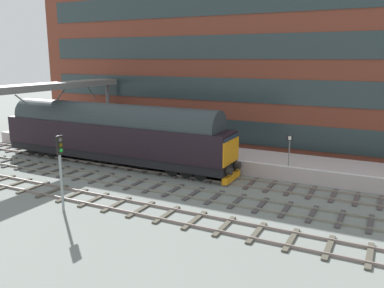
{
  "coord_description": "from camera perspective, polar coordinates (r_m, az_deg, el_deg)",
  "views": [
    {
      "loc": [
        -23.81,
        -11.69,
        8.07
      ],
      "look_at": [
        0.2,
        0.56,
        2.2
      ],
      "focal_mm": 37.41,
      "sensor_mm": 36.0,
      "label": 1
    }
  ],
  "objects": [
    {
      "name": "track_adjacent_west",
      "position": [
        24.8,
        -2.71,
        -6.59
      ],
      "size": [
        2.5,
        60.0,
        0.15
      ],
      "color": "gray",
      "rests_on": "ground"
    },
    {
      "name": "ground_plane",
      "position": [
        27.73,
        0.85,
        -4.64
      ],
      "size": [
        140.0,
        140.0,
        0.0
      ],
      "primitive_type": "plane",
      "color": "slate",
      "rests_on": "ground"
    },
    {
      "name": "track_adjacent_far_west",
      "position": [
        22.0,
        -7.32,
        -9.19
      ],
      "size": [
        2.5,
        60.0,
        0.15
      ],
      "color": "gray",
      "rests_on": "ground"
    },
    {
      "name": "signal_post_near",
      "position": [
        21.96,
        -18.24,
        -2.6
      ],
      "size": [
        0.44,
        0.22,
        4.12
      ],
      "color": "gray",
      "rests_on": "ground"
    },
    {
      "name": "platform_number_sign",
      "position": [
        27.05,
        13.72,
        -0.24
      ],
      "size": [
        0.1,
        0.44,
        2.06
      ],
      "color": "slate",
      "rests_on": "station_platform"
    },
    {
      "name": "station_building",
      "position": [
        36.16,
        6.7,
        10.46
      ],
      "size": [
        5.31,
        40.26,
        13.94
      ],
      "color": "brown",
      "rests_on": "ground"
    },
    {
      "name": "diesel_locomotive",
      "position": [
        30.98,
        -11.37,
        1.66
      ],
      "size": [
        2.74,
        19.86,
        4.68
      ],
      "color": "black",
      "rests_on": "ground"
    },
    {
      "name": "overhead_footbridge",
      "position": [
        33.27,
        -20.68,
        7.2
      ],
      "size": [
        16.29,
        2.0,
        6.07
      ],
      "color": "slate",
      "rests_on": "ground"
    },
    {
      "name": "track_main",
      "position": [
        27.71,
        0.85,
        -4.53
      ],
      "size": [
        2.5,
        60.0,
        0.15
      ],
      "color": "gray",
      "rests_on": "ground"
    },
    {
      "name": "waiting_passenger",
      "position": [
        31.91,
        -3.84,
        1.27
      ],
      "size": [
        0.39,
        0.5,
        1.64
      ],
      "rotation": [
        0.0,
        0.0,
        1.41
      ],
      "color": "#323231",
      "rests_on": "station_platform"
    },
    {
      "name": "station_platform",
      "position": [
        30.75,
        3.82,
        -2.0
      ],
      "size": [
        4.0,
        44.0,
        1.01
      ],
      "color": "#B8A9A8",
      "rests_on": "ground"
    }
  ]
}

